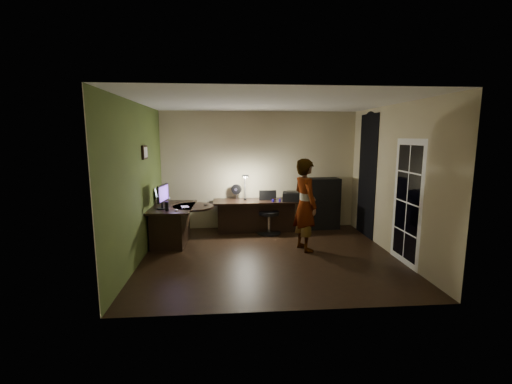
{
  "coord_description": "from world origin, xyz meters",
  "views": [
    {
      "loc": [
        -0.71,
        -5.89,
        2.13
      ],
      "look_at": [
        -0.15,
        1.05,
        1.0
      ],
      "focal_mm": 24.0,
      "sensor_mm": 36.0,
      "label": 1
    }
  ],
  "objects": [
    {
      "name": "phone",
      "position": [
        -1.18,
        0.94,
        0.77
      ],
      "size": [
        0.08,
        0.13,
        0.01
      ],
      "primitive_type": "cube",
      "rotation": [
        0.0,
        0.0,
        0.18
      ],
      "color": "black",
      "rests_on": "desk_left"
    },
    {
      "name": "ceiling",
      "position": [
        0.0,
        0.0,
        2.71
      ],
      "size": [
        4.5,
        4.0,
        0.01
      ],
      "primitive_type": "cube",
      "color": "silver",
      "rests_on": "floor"
    },
    {
      "name": "cabinet",
      "position": [
        1.45,
        1.78,
        0.59
      ],
      "size": [
        0.81,
        0.44,
        1.18
      ],
      "primitive_type": "cube",
      "rotation": [
        0.0,
        0.0,
        0.06
      ],
      "color": "black",
      "rests_on": "floor"
    },
    {
      "name": "french_door",
      "position": [
        2.24,
        -0.55,
        1.05
      ],
      "size": [
        0.02,
        0.92,
        2.1
      ],
      "primitive_type": "cube",
      "color": "white",
      "rests_on": "floor"
    },
    {
      "name": "green_wall_overlay",
      "position": [
        -2.24,
        0.0,
        1.35
      ],
      "size": [
        0.0,
        4.0,
        2.7
      ],
      "primitive_type": "cube",
      "color": "#475B26",
      "rests_on": "floor"
    },
    {
      "name": "monitor",
      "position": [
        -1.98,
        0.64,
        0.94
      ],
      "size": [
        0.19,
        0.52,
        0.34
      ],
      "primitive_type": "cube",
      "rotation": [
        0.0,
        0.0,
        -0.17
      ],
      "color": "black",
      "rests_on": "desk_left"
    },
    {
      "name": "wall_right",
      "position": [
        2.25,
        0.0,
        1.35
      ],
      "size": [
        0.01,
        4.0,
        2.7
      ],
      "primitive_type": "cube",
      "color": "tan",
      "rests_on": "floor"
    },
    {
      "name": "desk_fan",
      "position": [
        -0.54,
        1.81,
        0.88
      ],
      "size": [
        0.27,
        0.21,
        0.36
      ],
      "primitive_type": "cube",
      "rotation": [
        0.0,
        0.0,
        -0.42
      ],
      "color": "black",
      "rests_on": "desk_right"
    },
    {
      "name": "laptop",
      "position": [
        -2.07,
        1.21,
        0.97
      ],
      "size": [
        0.35,
        0.34,
        0.21
      ],
      "primitive_type": "cube",
      "rotation": [
        0.0,
        0.0,
        0.18
      ],
      "color": "silver",
      "rests_on": "laptop_stand"
    },
    {
      "name": "headphones",
      "position": [
        0.33,
        1.44,
        0.75
      ],
      "size": [
        0.2,
        0.1,
        0.09
      ],
      "primitive_type": "cube",
      "rotation": [
        0.0,
        0.0,
        0.1
      ],
      "color": "#170B98",
      "rests_on": "desk_right"
    },
    {
      "name": "wall_left",
      "position": [
        -2.25,
        0.0,
        1.35
      ],
      "size": [
        0.01,
        4.0,
        2.7
      ],
      "primitive_type": "cube",
      "color": "tan",
      "rests_on": "floor"
    },
    {
      "name": "wall_front",
      "position": [
        0.0,
        -2.0,
        1.35
      ],
      "size": [
        4.5,
        0.01,
        2.7
      ],
      "primitive_type": "cube",
      "color": "tan",
      "rests_on": "floor"
    },
    {
      "name": "desk_right",
      "position": [
        -0.1,
        1.63,
        0.36
      ],
      "size": [
        1.92,
        0.71,
        0.72
      ],
      "primitive_type": "cube",
      "rotation": [
        0.0,
        0.0,
        0.02
      ],
      "color": "black",
      "rests_on": "floor"
    },
    {
      "name": "arched_doorway",
      "position": [
        2.24,
        1.15,
        1.3
      ],
      "size": [
        0.01,
        0.9,
        2.6
      ],
      "primitive_type": "cube",
      "color": "black",
      "rests_on": "floor"
    },
    {
      "name": "person",
      "position": [
        0.71,
        0.28,
        0.87
      ],
      "size": [
        0.57,
        0.71,
        1.74
      ],
      "primitive_type": "imported",
      "rotation": [
        0.0,
        0.0,
        1.86
      ],
      "color": "#D8A88C",
      "rests_on": "floor"
    },
    {
      "name": "desk_left",
      "position": [
        -1.83,
        0.88,
        0.38
      ],
      "size": [
        0.86,
        1.35,
        0.76
      ],
      "primitive_type": "cube",
      "rotation": [
        0.0,
        0.0,
        -0.03
      ],
      "color": "black",
      "rests_on": "floor"
    },
    {
      "name": "desk_lamp",
      "position": [
        -0.35,
        1.68,
        1.02
      ],
      "size": [
        0.24,
        0.33,
        0.65
      ],
      "primitive_type": "cube",
      "rotation": [
        0.0,
        0.0,
        0.3
      ],
      "color": "black",
      "rests_on": "desk_right"
    },
    {
      "name": "wall_back",
      "position": [
        0.0,
        2.0,
        1.35
      ],
      "size": [
        4.5,
        0.01,
        2.7
      ],
      "primitive_type": "cube",
      "color": "tan",
      "rests_on": "floor"
    },
    {
      "name": "floor",
      "position": [
        0.0,
        0.0,
        -0.01
      ],
      "size": [
        4.5,
        4.0,
        0.01
      ],
      "primitive_type": "cube",
      "color": "black",
      "rests_on": "ground"
    },
    {
      "name": "framed_picture",
      "position": [
        -2.22,
        0.45,
        1.85
      ],
      "size": [
        0.04,
        0.3,
        0.25
      ],
      "primitive_type": "cube",
      "color": "black",
      "rests_on": "wall_left"
    },
    {
      "name": "laptop_stand",
      "position": [
        -2.11,
        1.21,
        0.82
      ],
      "size": [
        0.25,
        0.21,
        0.1
      ],
      "primitive_type": "cube",
      "rotation": [
        0.0,
        0.0,
        0.09
      ],
      "color": "silver",
      "rests_on": "desk_left"
    },
    {
      "name": "mouse",
      "position": [
        -1.69,
        0.43,
        0.78
      ],
      "size": [
        0.06,
        0.08,
        0.03
      ],
      "primitive_type": "ellipsoid",
      "rotation": [
        0.0,
        0.0,
        0.05
      ],
      "color": "silver",
      "rests_on": "desk_left"
    },
    {
      "name": "office_chair",
      "position": [
        0.17,
        1.42,
        0.47
      ],
      "size": [
        0.54,
        0.54,
        0.94
      ],
      "primitive_type": "cube",
      "rotation": [
        0.0,
        0.0,
        0.03
      ],
      "color": "black",
      "rests_on": "floor"
    },
    {
      "name": "pen",
      "position": [
        -1.33,
        0.37,
        0.77
      ],
      "size": [
        0.09,
        0.09,
        0.01
      ],
      "primitive_type": "cube",
      "rotation": [
        0.0,
        0.0,
        0.77
      ],
      "color": "black",
      "rests_on": "desk_left"
    },
    {
      "name": "notepad",
      "position": [
        -1.57,
        0.76,
        0.77
      ],
      "size": [
        0.19,
        0.22,
        0.01
      ],
      "primitive_type": "cube",
      "rotation": [
        0.0,
        0.0,
        0.29
      ],
      "color": "silver",
      "rests_on": "desk_left"
    },
    {
      "name": "speaker",
      "position": [
        -1.86,
        0.43,
        0.85
      ],
      "size": [
        0.08,
        0.08,
        0.17
      ],
      "primitive_type": "cylinder",
      "rotation": [
        0.0,
        0.0,
        0.32
      ],
      "color": "black",
      "rests_on": "desk_left"
    },
    {
      "name": "printer",
      "position": [
        0.74,
        1.53,
        0.81
      ],
      "size": [
        0.56,
        0.48,
        0.22
      ],
      "primitive_type": "cube",
      "rotation": [
        0.0,
        0.0,
        -0.19
      ],
      "color": "black",
      "rests_on": "desk_right"
    }
  ]
}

